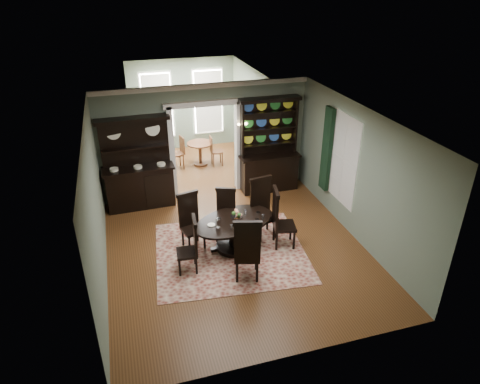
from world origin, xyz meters
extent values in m
cube|color=brown|center=(0.00, 0.00, -0.01)|extent=(5.50, 6.00, 0.01)
cube|color=silver|center=(0.00, 0.00, 3.00)|extent=(5.50, 6.00, 0.01)
cube|color=slate|center=(-2.75, 0.00, 1.50)|extent=(0.01, 6.00, 3.00)
cube|color=slate|center=(2.75, 0.00, 1.50)|extent=(0.01, 6.00, 3.00)
cube|color=slate|center=(0.00, -3.00, 1.50)|extent=(5.50, 0.01, 3.00)
cube|color=slate|center=(-1.83, 3.00, 1.50)|extent=(1.85, 0.01, 3.00)
cube|color=slate|center=(1.83, 3.00, 1.50)|extent=(1.85, 0.01, 3.00)
cube|color=slate|center=(0.00, 3.00, 2.75)|extent=(1.80, 0.01, 0.50)
cube|color=silver|center=(0.00, 2.95, 2.94)|extent=(5.50, 0.10, 0.12)
cube|color=brown|center=(0.00, 4.75, -0.01)|extent=(3.50, 3.50, 0.01)
cube|color=silver|center=(0.00, 4.75, 3.00)|extent=(3.50, 3.50, 0.01)
cube|color=slate|center=(-1.75, 4.75, 1.50)|extent=(0.01, 3.50, 3.00)
cube|color=slate|center=(1.75, 4.75, 1.50)|extent=(0.01, 3.50, 3.00)
cube|color=slate|center=(0.00, 6.50, 1.50)|extent=(3.50, 0.01, 3.00)
cube|color=silver|center=(-0.85, 6.45, 1.55)|extent=(1.05, 0.06, 2.20)
cube|color=silver|center=(0.85, 6.45, 1.55)|extent=(1.05, 0.06, 2.20)
cube|color=silver|center=(-0.90, 3.00, 1.25)|extent=(0.14, 0.25, 2.50)
cube|color=silver|center=(0.90, 3.00, 1.25)|extent=(0.14, 0.25, 2.50)
cube|color=silver|center=(0.00, 3.00, 2.50)|extent=(2.08, 0.25, 0.14)
cube|color=white|center=(2.74, 0.60, 1.60)|extent=(0.02, 1.10, 2.00)
cube|color=silver|center=(2.73, 0.60, 1.60)|extent=(0.01, 1.22, 2.12)
cube|color=black|center=(2.65, 1.28, 1.60)|extent=(0.10, 0.35, 2.10)
cube|color=gold|center=(0.95, 2.92, 1.85)|extent=(0.08, 0.05, 0.18)
sphere|color=#FFD88C|center=(0.85, 2.77, 1.93)|extent=(0.07, 0.07, 0.07)
sphere|color=#FFD88C|center=(1.05, 2.77, 1.93)|extent=(0.07, 0.07, 0.07)
cube|color=maroon|center=(-0.15, 0.01, 0.01)|extent=(3.46, 3.14, 0.01)
ellipsoid|color=black|center=(-0.03, 0.13, 0.69)|extent=(2.09, 1.67, 0.05)
cylinder|color=black|center=(-0.03, 0.13, 0.66)|extent=(2.14, 2.14, 0.03)
cylinder|color=black|center=(-0.03, 0.13, 0.36)|extent=(0.23, 0.23, 0.63)
cylinder|color=black|center=(-0.03, 0.13, 0.05)|extent=(0.80, 0.80, 0.10)
cylinder|color=silver|center=(0.05, 0.21, 0.74)|extent=(0.25, 0.25, 0.05)
cube|color=black|center=(-0.87, 0.42, 0.45)|extent=(0.55, 0.53, 0.06)
cube|color=black|center=(-0.92, 0.61, 0.85)|extent=(0.45, 0.16, 0.77)
cube|color=black|center=(-0.92, 0.61, 1.25)|extent=(0.50, 0.19, 0.08)
cylinder|color=black|center=(-1.00, 0.20, 0.23)|extent=(0.05, 0.05, 0.45)
cylinder|color=black|center=(-0.66, 0.29, 0.23)|extent=(0.05, 0.05, 0.45)
cylinder|color=black|center=(-1.09, 0.55, 0.23)|extent=(0.05, 0.05, 0.45)
cylinder|color=black|center=(-0.74, 0.64, 0.23)|extent=(0.05, 0.05, 0.45)
cube|color=black|center=(-0.12, 0.56, 0.43)|extent=(0.55, 0.54, 0.06)
cube|color=black|center=(-0.04, 0.73, 0.80)|extent=(0.41, 0.21, 0.72)
cube|color=black|center=(-0.04, 0.73, 1.17)|extent=(0.45, 0.24, 0.07)
cylinder|color=black|center=(-0.34, 0.47, 0.21)|extent=(0.05, 0.05, 0.43)
cylinder|color=black|center=(-0.03, 0.34, 0.21)|extent=(0.05, 0.05, 0.43)
cylinder|color=black|center=(-0.21, 0.78, 0.21)|extent=(0.05, 0.05, 0.43)
cylinder|color=black|center=(0.10, 0.64, 0.21)|extent=(0.05, 0.05, 0.43)
cube|color=black|center=(0.77, 0.43, 0.50)|extent=(0.57, 0.55, 0.06)
cube|color=black|center=(0.74, 0.64, 0.93)|extent=(0.50, 0.14, 0.84)
cube|color=black|center=(0.74, 0.64, 1.36)|extent=(0.55, 0.16, 0.09)
cylinder|color=black|center=(0.61, 0.20, 0.25)|extent=(0.05, 0.05, 0.50)
cylinder|color=black|center=(1.00, 0.27, 0.25)|extent=(0.05, 0.05, 0.50)
cylinder|color=black|center=(0.55, 0.59, 0.25)|extent=(0.05, 0.05, 0.50)
cylinder|color=black|center=(0.93, 0.65, 0.25)|extent=(0.05, 0.05, 0.50)
cube|color=black|center=(-1.15, -0.35, 0.43)|extent=(0.45, 0.46, 0.06)
cube|color=black|center=(-0.96, -0.37, 0.80)|extent=(0.09, 0.43, 0.72)
cube|color=black|center=(-0.96, -0.37, 1.17)|extent=(0.11, 0.47, 0.07)
cylinder|color=black|center=(-1.30, -0.17, 0.21)|extent=(0.05, 0.05, 0.43)
cylinder|color=black|center=(-1.33, -0.50, 0.21)|extent=(0.05, 0.05, 0.43)
cylinder|color=black|center=(-0.97, -0.20, 0.21)|extent=(0.05, 0.05, 0.43)
cylinder|color=black|center=(-1.00, -0.53, 0.21)|extent=(0.05, 0.05, 0.43)
cube|color=black|center=(1.07, -0.05, 0.49)|extent=(0.56, 0.57, 0.06)
cube|color=black|center=(0.86, -0.01, 0.92)|extent=(0.15, 0.49, 0.83)
cube|color=black|center=(0.86, -0.01, 1.34)|extent=(0.18, 0.54, 0.09)
cylinder|color=black|center=(1.22, -0.28, 0.25)|extent=(0.05, 0.05, 0.49)
cylinder|color=black|center=(1.29, 0.10, 0.25)|extent=(0.05, 0.05, 0.49)
cylinder|color=black|center=(0.84, -0.20, 0.25)|extent=(0.05, 0.05, 0.49)
cylinder|color=black|center=(0.92, 0.17, 0.25)|extent=(0.05, 0.05, 0.49)
cube|color=black|center=(-0.05, -0.87, 0.50)|extent=(0.61, 0.59, 0.07)
cube|color=black|center=(-0.11, -1.08, 0.94)|extent=(0.50, 0.19, 0.85)
cube|color=black|center=(-0.11, -1.08, 1.37)|extent=(0.54, 0.22, 0.09)
cylinder|color=black|center=(0.19, -0.74, 0.25)|extent=(0.05, 0.05, 0.50)
cylinder|color=black|center=(-0.19, -0.63, 0.25)|extent=(0.05, 0.05, 0.50)
cylinder|color=black|center=(0.09, -1.11, 0.25)|extent=(0.05, 0.05, 0.50)
cylinder|color=black|center=(-0.29, -1.01, 0.25)|extent=(0.05, 0.05, 0.50)
cube|color=black|center=(-1.81, 2.69, 0.52)|extent=(1.69, 0.62, 1.05)
cube|color=black|center=(-1.81, 2.69, 1.07)|extent=(1.80, 0.68, 0.05)
cube|color=black|center=(-1.81, 2.92, 1.69)|extent=(1.68, 0.13, 1.23)
cube|color=black|center=(-1.81, 2.81, 1.57)|extent=(1.63, 0.34, 0.04)
cube|color=black|center=(-1.81, 2.79, 2.30)|extent=(1.79, 0.42, 0.08)
cube|color=black|center=(1.69, 2.67, 0.49)|extent=(1.54, 0.56, 0.99)
cube|color=black|center=(1.69, 2.67, 1.00)|extent=(1.65, 0.62, 0.04)
cube|color=black|center=(1.69, 2.89, 1.76)|extent=(1.54, 0.08, 1.50)
cube|color=black|center=(0.94, 2.78, 1.76)|extent=(0.06, 0.29, 1.54)
cube|color=black|center=(2.43, 2.78, 1.76)|extent=(0.06, 0.29, 1.54)
cube|color=black|center=(1.69, 2.76, 2.53)|extent=(1.65, 0.36, 0.09)
cube|color=black|center=(1.69, 2.78, 1.32)|extent=(1.54, 0.30, 0.03)
cube|color=black|center=(1.69, 2.78, 1.76)|extent=(1.54, 0.30, 0.03)
cube|color=black|center=(1.69, 2.78, 2.20)|extent=(1.54, 0.30, 0.03)
cylinder|color=#592B19|center=(0.20, 4.85, 0.71)|extent=(0.79, 0.79, 0.04)
cylinder|color=#592B19|center=(0.20, 4.85, 0.37)|extent=(0.10, 0.10, 0.69)
cylinder|color=#592B19|center=(0.20, 4.85, 0.03)|extent=(0.44, 0.44, 0.06)
cylinder|color=#592B19|center=(-0.54, 4.77, 0.48)|extent=(0.42, 0.42, 0.04)
cube|color=#592B19|center=(-0.36, 4.81, 0.74)|extent=(0.11, 0.38, 0.53)
cylinder|color=#592B19|center=(-0.72, 4.88, 0.24)|extent=(0.04, 0.04, 0.48)
cylinder|color=#592B19|center=(-0.66, 4.59, 0.24)|extent=(0.04, 0.04, 0.48)
cylinder|color=#592B19|center=(-0.43, 4.95, 0.24)|extent=(0.04, 0.04, 0.48)
cylinder|color=#592B19|center=(-0.37, 4.66, 0.24)|extent=(0.04, 0.04, 0.48)
cylinder|color=#592B19|center=(0.70, 4.69, 0.45)|extent=(0.40, 0.40, 0.04)
cube|color=#592B19|center=(0.52, 4.69, 0.70)|extent=(0.04, 0.36, 0.50)
cylinder|color=#592B19|center=(0.83, 4.54, 0.22)|extent=(0.04, 0.04, 0.45)
cylinder|color=#592B19|center=(0.84, 4.82, 0.22)|extent=(0.04, 0.04, 0.45)
cylinder|color=#592B19|center=(0.56, 4.55, 0.22)|extent=(0.04, 0.04, 0.45)
cylinder|color=#592B19|center=(0.56, 4.83, 0.22)|extent=(0.04, 0.04, 0.45)
camera|label=1|loc=(-2.12, -7.42, 5.46)|focal=32.00mm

